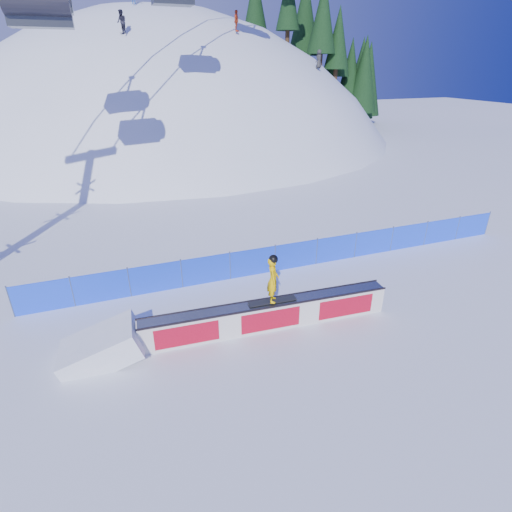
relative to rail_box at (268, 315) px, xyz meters
name	(u,v)px	position (x,y,z in m)	size (l,w,h in m)	color
ground	(351,323)	(2.80, -0.78, -0.50)	(160.00, 160.00, 0.00)	white
snow_hill	(178,266)	(2.80, 41.22, -18.50)	(64.00, 64.00, 64.00)	white
treeline	(326,44)	(23.68, 39.84, 9.87)	(17.31, 12.85, 20.24)	#322014
safety_fence	(296,255)	(2.80, 3.72, 0.10)	(22.05, 0.05, 1.30)	#1945F6
rail_box	(268,315)	(0.00, 0.00, 0.00)	(8.51, 1.09, 1.02)	silver
snow_ramp	(104,358)	(-5.30, 0.31, -0.50)	(2.31, 1.54, 0.87)	white
snowboarder	(273,279)	(0.14, -0.01, 1.35)	(1.65, 0.67, 1.70)	black
distant_skiers	(194,20)	(4.73, 29.64, 11.03)	(18.85, 8.08, 7.04)	black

